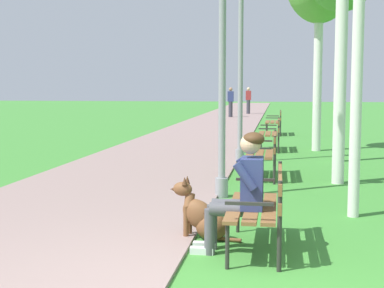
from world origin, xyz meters
TOP-DOWN VIEW (x-y plane):
  - paved_path at (-2.08, 24.00)m, footprint 3.63×60.00m
  - park_bench_near at (0.49, 1.49)m, footprint 0.55×1.50m
  - park_bench_mid at (0.40, 6.25)m, footprint 0.55×1.50m
  - park_bench_far at (0.47, 10.91)m, footprint 0.55×1.50m
  - park_bench_furthest at (0.53, 15.98)m, footprint 0.55×1.50m
  - person_seated_on_near_bench at (0.29, 1.34)m, footprint 0.74×0.49m
  - dog_brown at (-0.17, 1.80)m, footprint 0.83×0.35m
  - lamp_post_near at (-0.21, 4.28)m, footprint 0.24×0.24m
  - lamp_post_mid at (-0.21, 8.35)m, footprint 0.24×0.24m
  - pedestrian_distant at (-1.97, 26.70)m, footprint 0.32×0.22m
  - pedestrian_further_distant at (-1.21, 30.57)m, footprint 0.32×0.22m

SIDE VIEW (x-z plane):
  - paved_path at x=-2.08m, z-range 0.00..0.04m
  - dog_brown at x=-0.17m, z-range -0.09..0.61m
  - park_bench_near at x=0.49m, z-range 0.09..0.94m
  - park_bench_mid at x=0.40m, z-range 0.09..0.94m
  - park_bench_far at x=0.47m, z-range 0.09..0.94m
  - park_bench_furthest at x=0.53m, z-range 0.09..0.94m
  - person_seated_on_near_bench at x=0.29m, z-range 0.06..1.31m
  - pedestrian_distant at x=-1.97m, z-range 0.02..1.67m
  - pedestrian_further_distant at x=-1.21m, z-range 0.02..1.67m
  - lamp_post_mid at x=-0.21m, z-range 0.08..4.55m
  - lamp_post_near at x=-0.21m, z-range 0.08..4.67m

